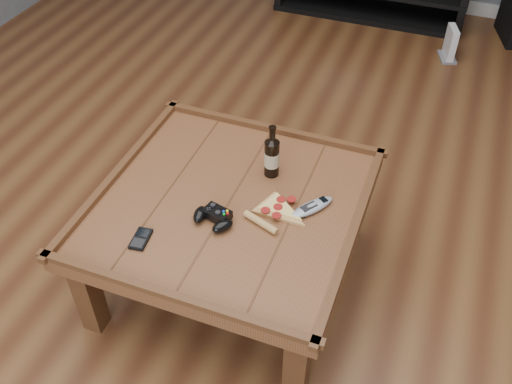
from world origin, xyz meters
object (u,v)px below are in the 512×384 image
(coffee_table, at_px, (230,213))
(remote_control, at_px, (312,207))
(game_controller, at_px, (214,217))
(pizza_slice, at_px, (275,211))
(beer_bottle, at_px, (272,156))
(smartphone, at_px, (141,239))
(game_console, at_px, (450,45))

(coffee_table, xyz_separation_m, remote_control, (0.31, 0.07, 0.07))
(game_controller, xyz_separation_m, pizza_slice, (0.20, 0.13, -0.01))
(beer_bottle, relative_size, remote_control, 1.24)
(game_controller, bearing_deg, smartphone, -125.96)
(smartphone, bearing_deg, remote_control, 27.78)
(game_console, bearing_deg, remote_control, -117.39)
(coffee_table, xyz_separation_m, pizza_slice, (0.19, 0.01, 0.07))
(coffee_table, distance_m, pizza_slice, 0.20)
(game_controller, distance_m, pizza_slice, 0.23)
(pizza_slice, height_order, remote_control, same)
(game_controller, bearing_deg, remote_control, 44.12)
(coffee_table, xyz_separation_m, smartphone, (-0.22, -0.30, 0.07))
(smartphone, bearing_deg, pizza_slice, 29.80)
(coffee_table, height_order, beer_bottle, beer_bottle)
(beer_bottle, distance_m, game_controller, 0.36)
(beer_bottle, height_order, game_console, beer_bottle)
(game_controller, height_order, game_console, game_controller)
(game_controller, distance_m, smartphone, 0.27)
(beer_bottle, relative_size, game_console, 1.05)
(beer_bottle, relative_size, game_controller, 1.35)
(game_controller, xyz_separation_m, game_console, (0.66, 2.37, -0.37))
(pizza_slice, xyz_separation_m, remote_control, (0.12, 0.06, 0.00))
(coffee_table, bearing_deg, smartphone, -126.63)
(coffee_table, xyz_separation_m, beer_bottle, (0.10, 0.21, 0.15))
(pizza_slice, relative_size, remote_control, 1.63)
(game_console, bearing_deg, game_controller, -124.14)
(game_controller, xyz_separation_m, smartphone, (-0.21, -0.18, -0.02))
(pizza_slice, xyz_separation_m, game_console, (0.46, 2.24, -0.36))
(game_controller, height_order, pizza_slice, game_controller)
(coffee_table, bearing_deg, game_console, 73.95)
(smartphone, bearing_deg, game_console, 64.33)
(game_console, bearing_deg, coffee_table, -124.64)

